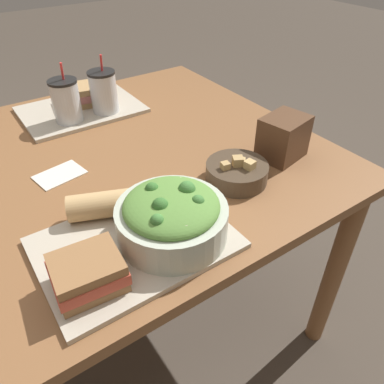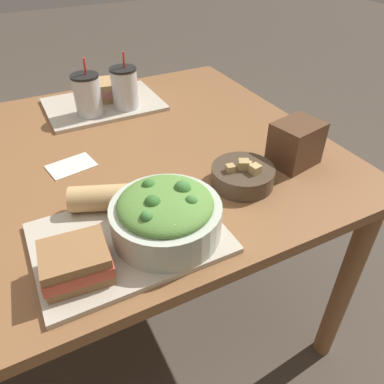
{
  "view_description": "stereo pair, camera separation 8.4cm",
  "coord_description": "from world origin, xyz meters",
  "px_view_note": "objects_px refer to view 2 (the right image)",
  "views": [
    {
      "loc": [
        -0.16,
        -0.87,
        1.3
      ],
      "look_at": [
        0.22,
        -0.32,
        0.79
      ],
      "focal_mm": 35.0,
      "sensor_mm": 36.0,
      "label": 1
    },
    {
      "loc": [
        -0.09,
        -0.92,
        1.3
      ],
      "look_at": [
        0.22,
        -0.32,
        0.79
      ],
      "focal_mm": 35.0,
      "sensor_mm": 36.0,
      "label": 2
    }
  ],
  "objects_px": {
    "salad_bowl": "(166,214)",
    "sandwich_far": "(107,90)",
    "drink_cup_red": "(125,89)",
    "napkin_folded": "(71,166)",
    "sandwich_near": "(76,262)",
    "baguette_near": "(110,198)",
    "drink_cup_dark": "(88,96)",
    "soup_bowl": "(243,175)",
    "chip_bag": "(296,144)"
  },
  "relations": [
    {
      "from": "salad_bowl",
      "to": "sandwich_far",
      "type": "relative_size",
      "value": 1.59
    },
    {
      "from": "drink_cup_red",
      "to": "napkin_folded",
      "type": "distance_m",
      "value": 0.38
    },
    {
      "from": "sandwich_near",
      "to": "salad_bowl",
      "type": "bearing_deg",
      "value": 13.14
    },
    {
      "from": "baguette_near",
      "to": "salad_bowl",
      "type": "bearing_deg",
      "value": -126.97
    },
    {
      "from": "salad_bowl",
      "to": "baguette_near",
      "type": "height_order",
      "value": "salad_bowl"
    },
    {
      "from": "sandwich_near",
      "to": "drink_cup_dark",
      "type": "relative_size",
      "value": 0.72
    },
    {
      "from": "drink_cup_dark",
      "to": "soup_bowl",
      "type": "bearing_deg",
      "value": -66.4
    },
    {
      "from": "napkin_folded",
      "to": "drink_cup_red",
      "type": "bearing_deg",
      "value": 46.62
    },
    {
      "from": "drink_cup_dark",
      "to": "drink_cup_red",
      "type": "height_order",
      "value": "drink_cup_red"
    },
    {
      "from": "drink_cup_red",
      "to": "napkin_folded",
      "type": "bearing_deg",
      "value": -133.38
    },
    {
      "from": "salad_bowl",
      "to": "drink_cup_red",
      "type": "bearing_deg",
      "value": 78.09
    },
    {
      "from": "sandwich_far",
      "to": "napkin_folded",
      "type": "relative_size",
      "value": 1.08
    },
    {
      "from": "sandwich_far",
      "to": "chip_bag",
      "type": "xyz_separation_m",
      "value": [
        0.33,
        -0.63,
        0.02
      ]
    },
    {
      "from": "sandwich_near",
      "to": "baguette_near",
      "type": "height_order",
      "value": "sandwich_near"
    },
    {
      "from": "sandwich_near",
      "to": "napkin_folded",
      "type": "relative_size",
      "value": 1.0
    },
    {
      "from": "soup_bowl",
      "to": "chip_bag",
      "type": "bearing_deg",
      "value": 6.61
    },
    {
      "from": "baguette_near",
      "to": "sandwich_far",
      "type": "relative_size",
      "value": 1.26
    },
    {
      "from": "napkin_folded",
      "to": "baguette_near",
      "type": "bearing_deg",
      "value": -80.31
    },
    {
      "from": "sandwich_far",
      "to": "drink_cup_dark",
      "type": "bearing_deg",
      "value": -121.77
    },
    {
      "from": "salad_bowl",
      "to": "sandwich_far",
      "type": "bearing_deg",
      "value": 82.39
    },
    {
      "from": "soup_bowl",
      "to": "drink_cup_red",
      "type": "relative_size",
      "value": 0.84
    },
    {
      "from": "chip_bag",
      "to": "napkin_folded",
      "type": "height_order",
      "value": "chip_bag"
    },
    {
      "from": "baguette_near",
      "to": "sandwich_far",
      "type": "xyz_separation_m",
      "value": [
        0.18,
        0.6,
        0.0
      ]
    },
    {
      "from": "sandwich_far",
      "to": "chip_bag",
      "type": "height_order",
      "value": "chip_bag"
    },
    {
      "from": "soup_bowl",
      "to": "drink_cup_dark",
      "type": "relative_size",
      "value": 0.85
    },
    {
      "from": "soup_bowl",
      "to": "baguette_near",
      "type": "xyz_separation_m",
      "value": [
        -0.33,
        0.04,
        0.01
      ]
    },
    {
      "from": "baguette_near",
      "to": "chip_bag",
      "type": "relative_size",
      "value": 1.29
    },
    {
      "from": "salad_bowl",
      "to": "napkin_folded",
      "type": "bearing_deg",
      "value": 108.08
    },
    {
      "from": "drink_cup_dark",
      "to": "drink_cup_red",
      "type": "bearing_deg",
      "value": 0.0
    },
    {
      "from": "sandwich_near",
      "to": "baguette_near",
      "type": "xyz_separation_m",
      "value": [
        0.11,
        0.16,
        -0.0
      ]
    },
    {
      "from": "sandwich_near",
      "to": "drink_cup_red",
      "type": "xyz_separation_m",
      "value": [
        0.33,
        0.66,
        0.03
      ]
    },
    {
      "from": "drink_cup_dark",
      "to": "napkin_folded",
      "type": "distance_m",
      "value": 0.31
    },
    {
      "from": "salad_bowl",
      "to": "soup_bowl",
      "type": "relative_size",
      "value": 1.45
    },
    {
      "from": "soup_bowl",
      "to": "chip_bag",
      "type": "relative_size",
      "value": 1.12
    },
    {
      "from": "drink_cup_dark",
      "to": "chip_bag",
      "type": "relative_size",
      "value": 1.32
    },
    {
      "from": "soup_bowl",
      "to": "drink_cup_red",
      "type": "xyz_separation_m",
      "value": [
        -0.11,
        0.55,
        0.05
      ]
    },
    {
      "from": "sandwich_near",
      "to": "sandwich_far",
      "type": "relative_size",
      "value": 0.92
    },
    {
      "from": "salad_bowl",
      "to": "napkin_folded",
      "type": "relative_size",
      "value": 1.71
    },
    {
      "from": "sandwich_near",
      "to": "baguette_near",
      "type": "bearing_deg",
      "value": 59.71
    },
    {
      "from": "salad_bowl",
      "to": "napkin_folded",
      "type": "xyz_separation_m",
      "value": [
        -0.12,
        0.37,
        -0.06
      ]
    },
    {
      "from": "sandwich_near",
      "to": "sandwich_far",
      "type": "xyz_separation_m",
      "value": [
        0.29,
        0.77,
        0.0
      ]
    },
    {
      "from": "salad_bowl",
      "to": "sandwich_near",
      "type": "bearing_deg",
      "value": -171.84
    },
    {
      "from": "sandwich_far",
      "to": "drink_cup_red",
      "type": "relative_size",
      "value": 0.77
    },
    {
      "from": "salad_bowl",
      "to": "chip_bag",
      "type": "relative_size",
      "value": 1.63
    },
    {
      "from": "sandwich_near",
      "to": "drink_cup_dark",
      "type": "bearing_deg",
      "value": 78.08
    },
    {
      "from": "napkin_folded",
      "to": "salad_bowl",
      "type": "bearing_deg",
      "value": -71.92
    },
    {
      "from": "salad_bowl",
      "to": "baguette_near",
      "type": "distance_m",
      "value": 0.16
    },
    {
      "from": "soup_bowl",
      "to": "sandwich_near",
      "type": "xyz_separation_m",
      "value": [
        -0.44,
        -0.12,
        0.02
      ]
    },
    {
      "from": "sandwich_near",
      "to": "drink_cup_dark",
      "type": "xyz_separation_m",
      "value": [
        0.2,
        0.66,
        0.03
      ]
    },
    {
      "from": "soup_bowl",
      "to": "salad_bowl",
      "type": "bearing_deg",
      "value": -160.41
    }
  ]
}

